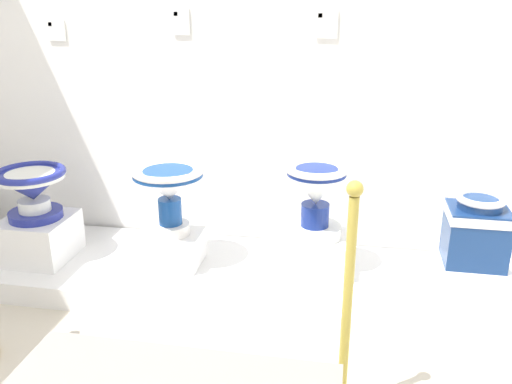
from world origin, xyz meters
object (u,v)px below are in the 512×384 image
antique_toilet_central_ornate (32,187)px  plinth_block_leftmost (172,248)px  plinth_block_pale_glazed (313,253)px  antique_toilet_pale_glazed (316,192)px  antique_toilet_broad_patterned (476,228)px  antique_toilet_leftmost (169,186)px  info_placard_first (56,30)px  info_placard_second (181,22)px  plinth_block_central_ornate (39,238)px  plinth_block_broad_patterned (469,275)px  stanchion_post_near_right (345,342)px  info_placard_third (327,24)px

antique_toilet_central_ornate → plinth_block_leftmost: antique_toilet_central_ornate is taller
plinth_block_pale_glazed → antique_toilet_pale_glazed: (-0.00, 0.00, 0.38)m
antique_toilet_central_ornate → antique_toilet_broad_patterned: 2.54m
antique_toilet_leftmost → info_placard_first: bearing=152.1°
plinth_block_leftmost → antique_toilet_broad_patterned: size_ratio=0.90×
antique_toilet_broad_patterned → info_placard_second: bearing=165.4°
plinth_block_central_ornate → antique_toilet_pale_glazed: (1.67, 0.15, 0.36)m
antique_toilet_pale_glazed → plinth_block_broad_patterned: antique_toilet_pale_glazed is taller
info_placard_first → plinth_block_central_ornate: bearing=-87.6°
plinth_block_broad_patterned → stanchion_post_near_right: 1.14m
plinth_block_central_ornate → antique_toilet_broad_patterned: bearing=1.6°
plinth_block_broad_patterned → antique_toilet_broad_patterned: size_ratio=0.97×
plinth_block_central_ornate → plinth_block_pale_glazed: 1.68m
antique_toilet_pale_glazed → stanchion_post_near_right: (0.20, -0.99, -0.28)m
antique_toilet_broad_patterned → info_placard_second: (-1.74, 0.45, 1.02)m
plinth_block_pale_glazed → plinth_block_broad_patterned: size_ratio=1.06×
plinth_block_pale_glazed → info_placard_third: 1.33m
antique_toilet_broad_patterned → info_placard_second: size_ratio=2.52×
plinth_block_central_ornate → plinth_block_leftmost: bearing=5.2°
antique_toilet_central_ornate → info_placard_second: size_ratio=2.68×
info_placard_third → stanchion_post_near_right: (0.20, -1.37, -1.17)m
antique_toilet_leftmost → plinth_block_broad_patterned: 1.76m
plinth_block_pale_glazed → antique_toilet_broad_patterned: size_ratio=1.02×
antique_toilet_broad_patterned → info_placard_third: info_placard_third is taller
plinth_block_broad_patterned → antique_toilet_central_ornate: bearing=-178.4°
plinth_block_leftmost → antique_toilet_broad_patterned: (1.71, -0.00, 0.27)m
antique_toilet_leftmost → antique_toilet_broad_patterned: bearing=-0.1°
plinth_block_central_ornate → info_placard_second: info_placard_second is taller
antique_toilet_pale_glazed → antique_toilet_broad_patterned: antique_toilet_pale_glazed is taller
plinth_block_broad_patterned → antique_toilet_broad_patterned: 0.28m
info_placard_third → antique_toilet_central_ornate: bearing=-162.6°
plinth_block_broad_patterned → antique_toilet_leftmost: bearing=179.9°
plinth_block_central_ornate → plinth_block_broad_patterned: (2.54, 0.07, -0.05)m
antique_toilet_leftmost → stanchion_post_near_right: size_ratio=0.41×
info_placard_first → plinth_block_leftmost: bearing=-27.9°
antique_toilet_leftmost → info_placard_second: info_placard_second is taller
plinth_block_central_ornate → antique_toilet_leftmost: antique_toilet_leftmost is taller
plinth_block_pale_glazed → stanchion_post_near_right: stanchion_post_near_right is taller
plinth_block_broad_patterned → info_placard_third: 1.62m
plinth_block_leftmost → antique_toilet_broad_patterned: antique_toilet_broad_patterned is taller
antique_toilet_central_ornate → plinth_block_pale_glazed: bearing=5.0°
plinth_block_pale_glazed → plinth_block_broad_patterned: plinth_block_pale_glazed is taller
antique_toilet_pale_glazed → plinth_block_broad_patterned: (0.86, -0.07, -0.41)m
info_placard_first → info_placard_second: size_ratio=0.83×
antique_toilet_central_ornate → antique_toilet_leftmost: bearing=5.2°
info_placard_first → antique_toilet_central_ornate: bearing=-87.6°
plinth_block_central_ornate → info_placard_first: (-0.02, 0.52, 1.20)m
stanchion_post_near_right → info_placard_third: bearing=98.4°
plinth_block_central_ornate → antique_toilet_broad_patterned: 2.55m
antique_toilet_central_ornate → info_placard_second: 1.33m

